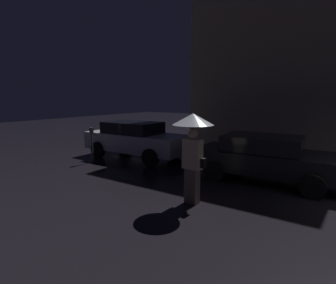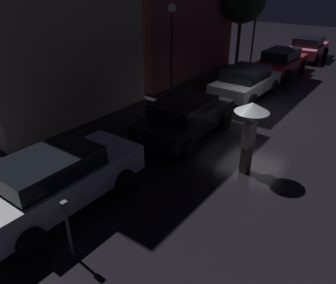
{
  "view_description": "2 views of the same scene",
  "coord_description": "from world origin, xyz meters",
  "px_view_note": "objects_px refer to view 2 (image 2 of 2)",
  "views": [
    {
      "loc": [
        -1.7,
        -6.69,
        2.47
      ],
      "look_at": [
        -6.02,
        -0.06,
        1.13
      ],
      "focal_mm": 28.0,
      "sensor_mm": 36.0,
      "label": 1
    },
    {
      "loc": [
        -12.34,
        -4.47,
        5.08
      ],
      "look_at": [
        -6.45,
        -0.15,
        1.38
      ],
      "focal_mm": 35.0,
      "sensor_mm": 36.0,
      "label": 2
    }
  ],
  "objects_px": {
    "parked_car_black": "(185,116)",
    "street_lamp_far": "(255,18)",
    "parked_car_silver": "(56,180)",
    "pedestrian_with_umbrella": "(251,121)",
    "parked_car_red": "(281,61)",
    "street_lamp_near": "(172,38)",
    "parking_meter": "(67,224)",
    "parked_car_white": "(246,81)",
    "parked_car_pink": "(308,47)"
  },
  "relations": [
    {
      "from": "parked_car_white",
      "to": "parking_meter",
      "type": "distance_m",
      "value": 11.36
    },
    {
      "from": "parked_car_red",
      "to": "pedestrian_with_umbrella",
      "type": "relative_size",
      "value": 2.09
    },
    {
      "from": "parked_car_white",
      "to": "street_lamp_far",
      "type": "height_order",
      "value": "street_lamp_far"
    },
    {
      "from": "parked_car_red",
      "to": "street_lamp_near",
      "type": "xyz_separation_m",
      "value": [
        -7.26,
        2.56,
        1.97
      ]
    },
    {
      "from": "parked_car_red",
      "to": "street_lamp_near",
      "type": "relative_size",
      "value": 1.08
    },
    {
      "from": "parked_car_silver",
      "to": "parked_car_white",
      "type": "distance_m",
      "value": 10.41
    },
    {
      "from": "parking_meter",
      "to": "street_lamp_far",
      "type": "bearing_deg",
      "value": 12.65
    },
    {
      "from": "parked_car_silver",
      "to": "parked_car_black",
      "type": "relative_size",
      "value": 1.03
    },
    {
      "from": "parked_car_silver",
      "to": "parking_meter",
      "type": "relative_size",
      "value": 3.24
    },
    {
      "from": "parked_car_black",
      "to": "street_lamp_far",
      "type": "distance_m",
      "value": 12.43
    },
    {
      "from": "parked_car_silver",
      "to": "street_lamp_far",
      "type": "xyz_separation_m",
      "value": [
        17.2,
        2.53,
        2.01
      ]
    },
    {
      "from": "parked_car_silver",
      "to": "street_lamp_far",
      "type": "bearing_deg",
      "value": 8.26
    },
    {
      "from": "parked_car_silver",
      "to": "street_lamp_near",
      "type": "xyz_separation_m",
      "value": [
        8.18,
        2.52,
        1.93
      ]
    },
    {
      "from": "street_lamp_near",
      "to": "pedestrian_with_umbrella",
      "type": "bearing_deg",
      "value": -125.81
    },
    {
      "from": "parked_car_pink",
      "to": "street_lamp_far",
      "type": "xyz_separation_m",
      "value": [
        -3.32,
        2.68,
        2.04
      ]
    },
    {
      "from": "street_lamp_far",
      "to": "parking_meter",
      "type": "bearing_deg",
      "value": -167.35
    },
    {
      "from": "parked_car_black",
      "to": "parked_car_white",
      "type": "relative_size",
      "value": 1.02
    },
    {
      "from": "parked_car_silver",
      "to": "parked_car_red",
      "type": "distance_m",
      "value": 15.45
    },
    {
      "from": "parked_car_black",
      "to": "parked_car_red",
      "type": "relative_size",
      "value": 0.96
    },
    {
      "from": "parked_car_silver",
      "to": "parked_car_black",
      "type": "bearing_deg",
      "value": -2.23
    },
    {
      "from": "pedestrian_with_umbrella",
      "to": "street_lamp_near",
      "type": "xyz_separation_m",
      "value": [
        3.96,
        5.49,
        1.13
      ]
    },
    {
      "from": "parked_car_white",
      "to": "parked_car_red",
      "type": "distance_m",
      "value": 5.04
    },
    {
      "from": "street_lamp_near",
      "to": "parked_car_black",
      "type": "bearing_deg",
      "value": -137.2
    },
    {
      "from": "parked_car_red",
      "to": "street_lamp_far",
      "type": "relative_size",
      "value": 1.04
    },
    {
      "from": "parked_car_black",
      "to": "parking_meter",
      "type": "distance_m",
      "value": 6.26
    },
    {
      "from": "parked_car_black",
      "to": "parked_car_pink",
      "type": "distance_m",
      "value": 15.27
    },
    {
      "from": "parked_car_red",
      "to": "street_lamp_far",
      "type": "bearing_deg",
      "value": 56.87
    },
    {
      "from": "parked_car_red",
      "to": "pedestrian_with_umbrella",
      "type": "xyz_separation_m",
      "value": [
        -11.22,
        -2.93,
        0.84
      ]
    },
    {
      "from": "parked_car_white",
      "to": "parked_car_black",
      "type": "bearing_deg",
      "value": -178.42
    },
    {
      "from": "parking_meter",
      "to": "parked_car_red",
      "type": "bearing_deg",
      "value": 5.2
    },
    {
      "from": "parked_car_silver",
      "to": "pedestrian_with_umbrella",
      "type": "xyz_separation_m",
      "value": [
        4.22,
        -2.97,
        0.8
      ]
    },
    {
      "from": "parked_car_white",
      "to": "parked_car_red",
      "type": "height_order",
      "value": "parked_car_white"
    },
    {
      "from": "parked_car_white",
      "to": "street_lamp_far",
      "type": "distance_m",
      "value": 7.58
    },
    {
      "from": "pedestrian_with_umbrella",
      "to": "street_lamp_far",
      "type": "xyz_separation_m",
      "value": [
        12.98,
        5.5,
        1.2
      ]
    },
    {
      "from": "street_lamp_near",
      "to": "parked_car_pink",
      "type": "bearing_deg",
      "value": -12.21
    },
    {
      "from": "parked_car_red",
      "to": "parked_car_pink",
      "type": "xyz_separation_m",
      "value": [
        5.07,
        -0.11,
        0.01
      ]
    },
    {
      "from": "parking_meter",
      "to": "street_lamp_far",
      "type": "relative_size",
      "value": 0.32
    },
    {
      "from": "parked_car_silver",
      "to": "parked_car_black",
      "type": "distance_m",
      "value": 5.25
    },
    {
      "from": "parked_car_black",
      "to": "parking_meter",
      "type": "xyz_separation_m",
      "value": [
        -6.12,
        -1.33,
        0.12
      ]
    },
    {
      "from": "parked_car_silver",
      "to": "street_lamp_far",
      "type": "relative_size",
      "value": 1.03
    },
    {
      "from": "parked_car_red",
      "to": "street_lamp_near",
      "type": "distance_m",
      "value": 7.95
    },
    {
      "from": "street_lamp_near",
      "to": "parking_meter",
      "type": "bearing_deg",
      "value": -155.91
    },
    {
      "from": "parked_car_pink",
      "to": "street_lamp_far",
      "type": "bearing_deg",
      "value": 139.09
    },
    {
      "from": "parked_car_red",
      "to": "parked_car_pink",
      "type": "bearing_deg",
      "value": -0.03
    },
    {
      "from": "street_lamp_near",
      "to": "street_lamp_far",
      "type": "relative_size",
      "value": 0.96
    },
    {
      "from": "parked_car_white",
      "to": "street_lamp_near",
      "type": "relative_size",
      "value": 1.02
    },
    {
      "from": "street_lamp_far",
      "to": "parked_car_red",
      "type": "bearing_deg",
      "value": -124.3
    },
    {
      "from": "street_lamp_far",
      "to": "pedestrian_with_umbrella",
      "type": "bearing_deg",
      "value": -157.04
    },
    {
      "from": "parking_meter",
      "to": "parked_car_white",
      "type": "bearing_deg",
      "value": 7.02
    },
    {
      "from": "parked_car_white",
      "to": "street_lamp_near",
      "type": "height_order",
      "value": "street_lamp_near"
    }
  ]
}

